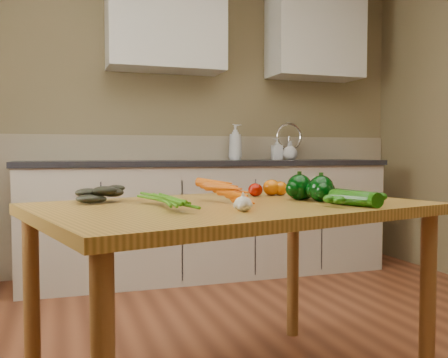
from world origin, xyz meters
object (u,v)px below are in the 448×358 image
leafy_greens (102,189)px  pepper_b (305,189)px  carrot_bunch (210,195)px  zucchini_b (354,198)px  zucchini_a (356,198)px  table (232,225)px  tomato_b (272,188)px  tomato_c (280,188)px  pepper_a (299,187)px  garlic_bulb (243,204)px  soap_bottle_b (277,149)px  soap_bottle_c (290,150)px  pepper_c (321,189)px  soap_bottle_a (235,142)px  tomato_a (255,190)px

leafy_greens → pepper_b: (0.82, -0.12, -0.01)m
carrot_bunch → zucchini_b: (0.48, -0.21, -0.01)m
carrot_bunch → zucchini_a: bearing=-34.7°
table → zucchini_b: (0.39, -0.23, 0.11)m
tomato_b → tomato_c: (0.04, -0.01, -0.00)m
pepper_a → garlic_bulb: bearing=-139.7°
soap_bottle_b → pepper_b: 2.18m
carrot_bunch → pepper_b: size_ratio=3.27×
soap_bottle_c → carrot_bunch: size_ratio=0.60×
pepper_c → carrot_bunch: bearing=177.0°
soap_bottle_c → zucchini_a: 2.36m
soap_bottle_b → pepper_a: 2.23m
garlic_bulb → pepper_b: 0.53m
tomato_c → zucchini_b: tomato_c is taller
soap_bottle_a → pepper_c: 2.17m
zucchini_b → pepper_b: bearing=96.4°
soap_bottle_c → leafy_greens: size_ratio=0.78×
pepper_a → tomato_c: 0.22m
carrot_bunch → garlic_bulb: bearing=-94.6°
pepper_c → tomato_c: bearing=96.6°
soap_bottle_b → zucchini_b: 2.46m
soap_bottle_c → tomato_c: 1.97m
garlic_bulb → tomato_a: tomato_a is taller
soap_bottle_c → tomato_c: (-0.89, -1.74, -0.18)m
tomato_b → zucchini_b: size_ratio=0.43×
soap_bottle_c → zucchini_b: (-0.83, -2.23, -0.19)m
pepper_c → garlic_bulb: bearing=-152.3°
pepper_b → tomato_c: pepper_b is taller
zucchini_b → soap_bottle_c: bearing=69.7°
table → tomato_b: (0.28, 0.27, 0.12)m
tomato_b → garlic_bulb: bearing=-122.3°
tomato_a → tomato_b: (0.09, 0.02, 0.01)m
garlic_bulb → pepper_a: pepper_a is taller
soap_bottle_b → tomato_b: 2.03m
zucchini_b → pepper_c: bearing=99.7°
table → tomato_a: bearing=37.1°
leafy_greens → pepper_b: 0.83m
soap_bottle_a → pepper_a: (-0.45, -2.03, -0.23)m
zucchini_b → leafy_greens: bearing=153.6°
soap_bottle_b → tomato_a: 2.09m
soap_bottle_c → leafy_greens: soap_bottle_c is taller
pepper_a → tomato_a: bearing=118.5°
soap_bottle_a → leafy_greens: (-1.22, -1.88, -0.23)m
leafy_greens → pepper_c: size_ratio=2.00×
soap_bottle_a → tomato_b: (-0.47, -1.80, -0.24)m
table → garlic_bulb: 0.29m
pepper_b → pepper_c: (0.00, -0.13, 0.01)m
pepper_c → soap_bottle_c: bearing=67.3°
garlic_bulb → carrot_bunch: bearing=100.1°
soap_bottle_b → leafy_greens: size_ratio=0.90×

